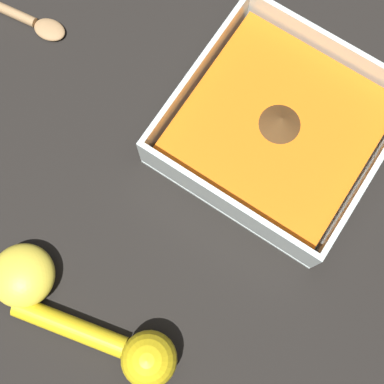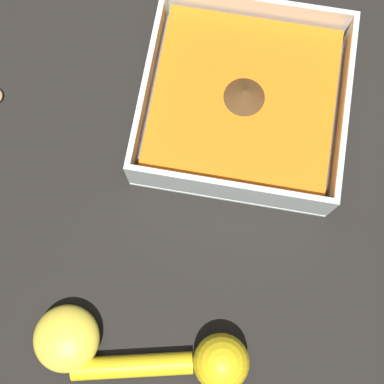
% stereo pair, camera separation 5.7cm
% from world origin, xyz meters
% --- Properties ---
extents(ground_plane, '(4.00, 4.00, 0.00)m').
position_xyz_m(ground_plane, '(0.00, 0.00, 0.00)').
color(ground_plane, black).
extents(square_dish, '(0.22, 0.22, 0.06)m').
position_xyz_m(square_dish, '(-0.04, 0.03, 0.02)').
color(square_dish, silver).
rests_on(square_dish, ground_plane).
extents(lemon_squeezer, '(0.07, 0.18, 0.06)m').
position_xyz_m(lemon_squeezer, '(-0.32, 0.03, 0.02)').
color(lemon_squeezer, yellow).
rests_on(lemon_squeezer, ground_plane).
extents(lemon_half, '(0.07, 0.07, 0.04)m').
position_xyz_m(lemon_half, '(-0.32, 0.17, 0.02)').
color(lemon_half, yellow).
rests_on(lemon_half, ground_plane).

